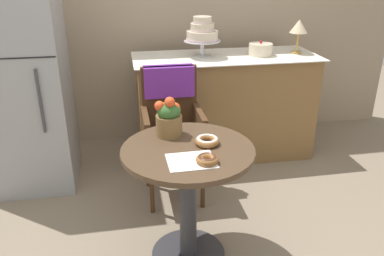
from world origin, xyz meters
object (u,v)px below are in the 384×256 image
(flower_vase, at_px, (169,117))
(table_lamp, at_px, (299,28))
(refrigerator, at_px, (21,78))
(cafe_table, at_px, (188,182))
(wicker_chair, at_px, (171,112))
(round_layer_cake, at_px, (260,49))
(donut_mid, at_px, (207,141))
(tiered_cake_stand, at_px, (202,33))
(donut_front, at_px, (207,159))

(flower_vase, bearing_deg, table_lamp, 41.48)
(refrigerator, bearing_deg, table_lamp, 4.91)
(cafe_table, relative_size, wicker_chair, 0.75)
(cafe_table, bearing_deg, refrigerator, 133.67)
(round_layer_cake, bearing_deg, wicker_chair, -147.84)
(donut_mid, bearing_deg, refrigerator, 137.29)
(wicker_chair, xyz_separation_m, round_layer_cake, (0.83, 0.52, 0.31))
(wicker_chair, height_order, flower_vase, flower_vase)
(flower_vase, distance_m, round_layer_cake, 1.43)
(wicker_chair, distance_m, refrigerator, 1.13)
(flower_vase, relative_size, round_layer_cake, 1.21)
(cafe_table, relative_size, donut_mid, 5.36)
(tiered_cake_stand, xyz_separation_m, table_lamp, (0.83, -0.01, 0.02))
(cafe_table, bearing_deg, tiered_cake_stand, 75.18)
(cafe_table, xyz_separation_m, wicker_chair, (0.01, 0.75, 0.13))
(donut_mid, relative_size, table_lamp, 0.47)
(cafe_table, xyz_separation_m, tiered_cake_stand, (0.34, 1.30, 0.59))
(flower_vase, distance_m, tiered_cake_stand, 1.22)
(donut_mid, distance_m, tiered_cake_stand, 1.34)
(flower_vase, height_order, tiered_cake_stand, tiered_cake_stand)
(donut_mid, distance_m, round_layer_cake, 1.46)
(flower_vase, distance_m, refrigerator, 1.33)
(donut_front, bearing_deg, refrigerator, 131.04)
(donut_front, relative_size, donut_mid, 0.85)
(tiered_cake_stand, distance_m, round_layer_cake, 0.52)
(wicker_chair, height_order, round_layer_cake, round_layer_cake)
(tiered_cake_stand, bearing_deg, flower_vase, -110.69)
(round_layer_cake, relative_size, table_lamp, 0.69)
(donut_mid, bearing_deg, tiered_cake_stand, 79.64)
(cafe_table, height_order, round_layer_cake, round_layer_cake)
(wicker_chair, relative_size, tiered_cake_stand, 2.91)
(tiered_cake_stand, bearing_deg, table_lamp, -0.64)
(wicker_chair, xyz_separation_m, donut_mid, (0.10, -0.73, 0.10))
(table_lamp, distance_m, refrigerator, 2.25)
(flower_vase, bearing_deg, cafe_table, -68.12)
(cafe_table, distance_m, round_layer_cake, 1.59)
(tiered_cake_stand, height_order, table_lamp, tiered_cake_stand)
(tiered_cake_stand, height_order, refrigerator, refrigerator)
(table_lamp, bearing_deg, donut_front, -126.88)
(wicker_chair, relative_size, round_layer_cake, 4.83)
(cafe_table, xyz_separation_m, round_layer_cake, (0.84, 1.28, 0.44))
(round_layer_cake, distance_m, table_lamp, 0.37)
(donut_front, bearing_deg, table_lamp, 53.12)
(flower_vase, bearing_deg, wicker_chair, 81.64)
(donut_mid, distance_m, refrigerator, 1.58)
(cafe_table, height_order, refrigerator, refrigerator)
(donut_mid, height_order, table_lamp, table_lamp)
(wicker_chair, distance_m, round_layer_cake, 1.03)
(wicker_chair, height_order, donut_front, wicker_chair)
(flower_vase, distance_m, table_lamp, 1.69)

